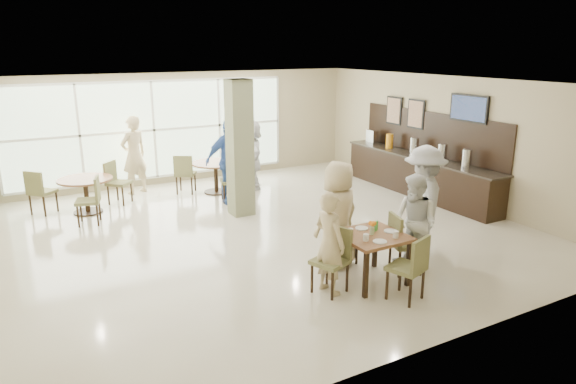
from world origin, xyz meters
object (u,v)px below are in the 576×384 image
round_table_left (86,186)px  adult_b (252,155)px  main_table (372,241)px  adult_standing (134,155)px  teen_right (415,223)px  round_table_right (216,169)px  teen_far (338,214)px  adult_a (229,161)px  teen_standing (423,201)px  buffet_counter (419,172)px  teen_left (330,243)px

round_table_left → adult_b: (3.91, 0.09, 0.27)m
main_table → adult_b: (0.71, 5.67, 0.20)m
main_table → round_table_left: bearing=119.9°
main_table → adult_standing: adult_standing is taller
teen_right → round_table_right: bearing=-176.8°
round_table_right → teen_far: bearing=-88.4°
round_table_right → adult_a: bearing=-91.3°
round_table_right → adult_standing: adult_standing is taller
round_table_left → adult_b: 3.92m
teen_far → adult_standing: adult_standing is taller
teen_standing → adult_a: bearing=-120.7°
round_table_right → teen_standing: (1.63, -5.29, 0.36)m
round_table_left → teen_right: teen_right is taller
buffet_counter → adult_b: 4.05m
round_table_right → teen_far: (0.14, -4.97, 0.28)m
teen_left → teen_right: 1.61m
buffet_counter → teen_far: (-4.02, -2.48, 0.31)m
round_table_right → adult_a: 0.99m
teen_standing → main_table: bearing=-34.1°
teen_left → adult_a: 4.82m
teen_left → adult_a: adult_a is taller
buffet_counter → adult_standing: size_ratio=2.52×
buffet_counter → adult_b: bearing=142.8°
main_table → round_table_right: 5.73m
adult_standing → teen_standing: bearing=95.7°
main_table → adult_b: 5.72m
round_table_right → teen_left: bearing=-95.1°
round_table_left → adult_standing: size_ratio=0.60×
buffet_counter → adult_b: size_ratio=2.76×
adult_standing → teen_far: bearing=84.7°
round_table_right → teen_far: size_ratio=0.66×
round_table_left → teen_left: teen_left is taller
teen_right → adult_a: 4.90m
adult_b → adult_standing: (-2.64, 0.94, 0.08)m
teen_left → teen_right: size_ratio=0.98×
teen_standing → teen_far: bearing=-63.3°
buffet_counter → teen_left: buffet_counter is taller
teen_standing → adult_standing: 7.02m
round_table_right → adult_standing: (-1.70, 0.89, 0.35)m
teen_standing → adult_standing: bearing=-113.0°
buffet_counter → main_table: bearing=-140.6°
teen_right → adult_b: (-0.17, 5.63, 0.08)m
teen_left → teen_right: bearing=-98.0°
teen_left → teen_right: (1.61, 0.03, 0.02)m
adult_standing → main_table: bearing=83.6°
main_table → teen_left: teen_left is taller
main_table → adult_a: (-0.25, 4.81, 0.31)m
main_table → teen_left: (-0.74, 0.02, 0.10)m
buffet_counter → adult_a: size_ratio=2.45×
teen_left → adult_b: size_ratio=0.88×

